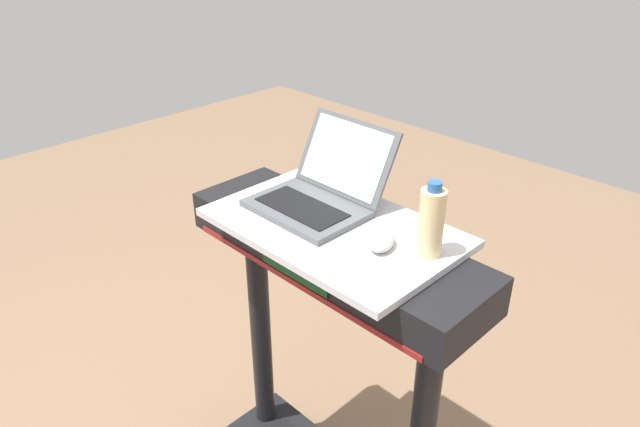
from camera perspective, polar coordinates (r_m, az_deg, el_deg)
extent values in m
cylinder|color=black|center=(2.07, -5.79, -10.99)|extent=(0.07, 0.07, 0.83)
cube|color=black|center=(1.59, 1.28, -3.37)|extent=(0.90, 0.28, 0.11)
cube|color=#0C3F19|center=(1.50, -2.52, -5.39)|extent=(0.24, 0.01, 0.06)
cube|color=maroon|center=(1.53, -2.46, -6.78)|extent=(0.81, 0.00, 0.02)
cube|color=silver|center=(1.55, 1.31, -1.33)|extent=(0.66, 0.42, 0.02)
cube|color=#515459|center=(1.61, -1.36, 0.48)|extent=(0.31, 0.22, 0.02)
cube|color=black|center=(1.59, -1.79, 0.62)|extent=(0.26, 0.12, 0.00)
cube|color=#515459|center=(1.66, 2.54, 5.52)|extent=(0.31, 0.10, 0.20)
cube|color=#B2E0B7|center=(1.66, 2.43, 5.55)|extent=(0.27, 0.09, 0.17)
ellipsoid|color=#B2B2B7|center=(1.45, 6.02, -2.68)|extent=(0.10, 0.12, 0.03)
cylinder|color=beige|center=(1.40, 10.72, -0.90)|extent=(0.06, 0.06, 0.17)
cylinder|color=#2659A5|center=(1.36, 11.08, 2.60)|extent=(0.03, 0.03, 0.02)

